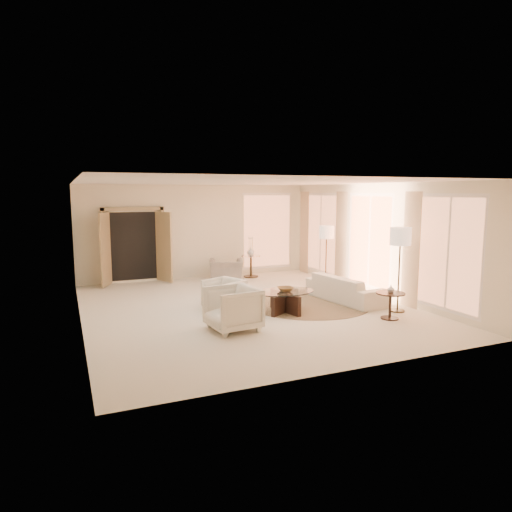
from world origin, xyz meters
name	(u,v)px	position (x,y,z in m)	size (l,w,h in m)	color
room	(246,246)	(0.00, 0.00, 1.40)	(7.04, 8.04, 2.83)	silver
windows_right	(371,241)	(3.45, 0.10, 1.35)	(0.10, 6.40, 2.40)	#EB8F5E
window_back_corner	(267,231)	(2.30, 3.95, 1.35)	(1.70, 0.10, 2.40)	#EB8F5E
curtains_right	(349,240)	(3.40, 1.00, 1.30)	(0.06, 5.20, 2.60)	tan
french_doors	(134,246)	(-1.90, 3.82, 1.07)	(1.95, 0.66, 2.16)	tan
area_rug	(308,303)	(1.45, -0.22, 0.01)	(2.91, 2.91, 0.01)	#463724
sofa	(346,288)	(2.41, -0.35, 0.31)	(2.11, 0.83, 0.62)	white
armchair_left	(224,293)	(-0.54, 0.01, 0.38)	(0.74, 0.69, 0.76)	white
armchair_right	(233,306)	(-0.87, -1.48, 0.46)	(0.89, 0.83, 0.91)	white
accent_chair	(226,267)	(0.61, 3.15, 0.42)	(0.96, 0.62, 0.84)	gray
coffee_table	(285,299)	(0.60, -0.74, 0.30)	(1.69, 1.69, 0.47)	black
end_table	(390,301)	(2.36, -2.02, 0.38)	(0.58, 0.58, 0.55)	black
side_table	(251,264)	(1.50, 3.40, 0.41)	(0.58, 0.58, 0.67)	#2E2618
floor_lamp_near	(327,235)	(2.90, 1.35, 1.42)	(0.41, 0.41, 1.67)	#2E2618
floor_lamp_far	(400,240)	(2.90, -1.62, 1.56)	(0.45, 0.45, 1.84)	#2E2618
bowl	(285,289)	(0.60, -0.74, 0.51)	(0.35, 0.35, 0.09)	brown
end_vase	(391,289)	(2.36, -2.02, 0.62)	(0.15, 0.15, 0.15)	silver
side_vase	(251,252)	(1.50, 3.40, 0.79)	(0.24, 0.24, 0.25)	silver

